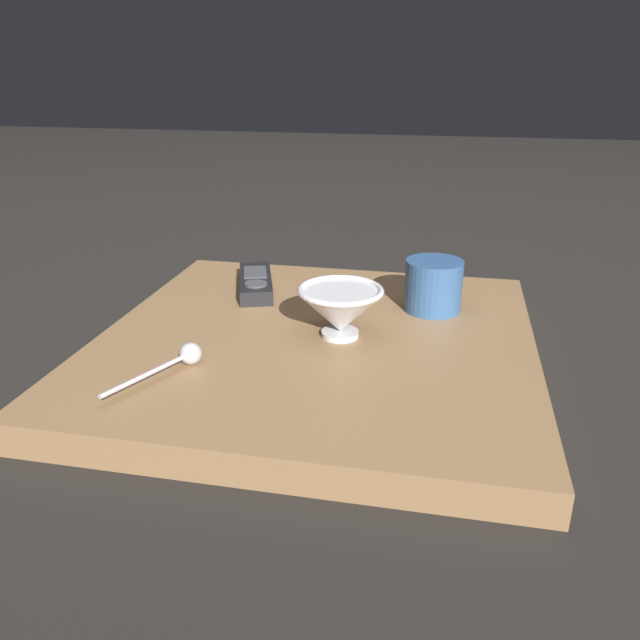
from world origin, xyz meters
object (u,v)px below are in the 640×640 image
coffee_mug (433,285)px  tv_remote_near (256,283)px  teaspoon (184,357)px  cereal_bowl (341,309)px

coffee_mug → tv_remote_near: 0.30m
coffee_mug → tv_remote_near: (-0.03, -0.30, -0.03)m
coffee_mug → teaspoon: bearing=-48.3°
teaspoon → tv_remote_near: teaspoon is taller
coffee_mug → tv_remote_near: coffee_mug is taller
cereal_bowl → teaspoon: cereal_bowl is taller
cereal_bowl → tv_remote_near: (-0.16, -0.18, -0.03)m
cereal_bowl → tv_remote_near: 0.24m
teaspoon → cereal_bowl: bearing=128.2°
coffee_mug → tv_remote_near: size_ratio=0.52×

